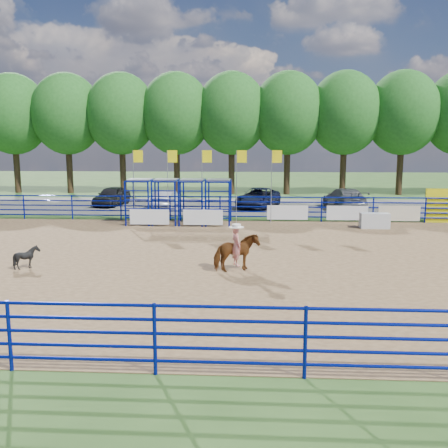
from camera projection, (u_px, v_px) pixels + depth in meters
The scene contains 13 objects.
ground at pixel (204, 260), 19.98m from camera, with size 120.00×120.00×0.00m, color #3B5F26.
arena_dirt at pixel (204, 260), 19.98m from camera, with size 30.00×20.00×0.02m, color olive.
gravel_strip at pixel (226, 206), 36.72m from camera, with size 40.00×10.00×0.01m, color #65645A.
announcer_table at pixel (375, 221), 27.19m from camera, with size 1.54×0.72×0.82m, color silver.
horse_and_rider at pixel (236, 248), 18.03m from camera, with size 1.78×1.35×2.45m.
calf at pixel (27, 257), 18.48m from camera, with size 0.69×0.77×0.85m, color black.
car_a at pixel (112, 196), 37.02m from camera, with size 1.66×4.14×1.41m, color black.
car_b at pixel (166, 199), 35.86m from camera, with size 1.34×3.83×1.26m, color gray.
car_c at pixel (258, 198), 35.91m from camera, with size 2.30×4.99×1.39m, color black.
car_d at pixel (345, 199), 34.83m from camera, with size 2.08×5.12×1.49m, color slate.
perimeter_fence at pixel (204, 241), 19.86m from camera, with size 30.10×20.10×1.50m.
chute_assembly at pixel (186, 202), 28.59m from camera, with size 19.32×2.41×4.20m.
treeline at pixel (232, 109), 44.37m from camera, with size 56.40×6.40×11.24m.
Camera 1 is at (1.94, -19.40, 4.66)m, focal length 40.00 mm.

